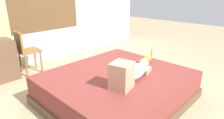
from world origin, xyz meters
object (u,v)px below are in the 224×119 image
Objects in this scene: person_lying at (131,72)px; bed at (117,87)px; cat at (146,60)px; chair_by_desk at (25,49)px.

bed is at bearing 87.93° from person_lying.
bed is 0.72m from cat.
person_lying reaches higher than bed.
person_lying is 2.63× the size of cat.
chair_by_desk reaches higher than bed.
chair_by_desk is (-1.14, 2.05, 0.01)m from cat.
cat is 0.42× the size of chair_by_desk.
bed is 2.32× the size of chair_by_desk.
person_lying is (-0.01, -0.27, 0.33)m from bed.
chair_by_desk reaches higher than person_lying.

